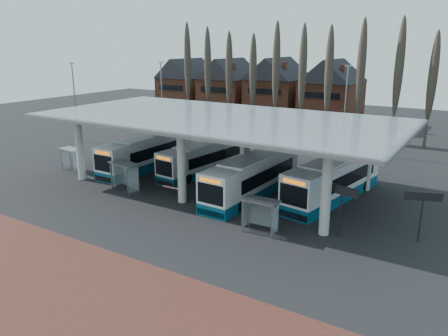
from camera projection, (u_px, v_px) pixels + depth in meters
The scene contains 18 objects.
ground at pixel (163, 211), 33.81m from camera, with size 140.00×140.00×0.00m, color black.
brick_strip at pixel (24, 280), 23.99m from camera, with size 70.00×10.00×0.03m, color #582B23.
station_canopy at pixel (218, 123), 38.79m from camera, with size 32.00×16.00×6.34m.
poplar_row at pixel (318, 73), 58.38m from camera, with size 45.10×1.10×14.50m.
townhouse_row at pixel (253, 83), 76.12m from camera, with size 36.80×10.30×12.25m.
lamp_post_a at pixel (162, 98), 59.43m from camera, with size 0.80×0.16×10.17m.
lamp_post_b at pixel (345, 108), 50.57m from camera, with size 0.80×0.16×10.17m.
lamp_post_d at pixel (75, 101), 56.94m from camera, with size 0.80×0.16×10.17m.
bus_0 at pixel (148, 153), 45.31m from camera, with size 2.69×12.26×3.40m.
bus_1 at pixel (204, 158), 43.57m from camera, with size 3.57×11.36×3.10m.
bus_2 at pixel (253, 177), 37.00m from camera, with size 3.11×12.41×3.42m.
bus_3 at pixel (334, 180), 36.23m from camera, with size 4.60×12.68×3.45m.
shelter_0 at pixel (72, 154), 44.33m from camera, with size 2.64×1.61×2.29m.
shelter_1 at pixel (126, 171), 37.83m from camera, with size 3.05×1.92×2.63m.
shelter_2 at pixel (261, 208), 29.70m from camera, with size 2.59×1.34×2.37m.
info_sign_0 at pixel (341, 194), 28.63m from camera, with size 2.36×0.74×3.58m.
info_sign_1 at pixel (423, 200), 27.89m from camera, with size 2.18×0.96×3.42m.
barrier at pixel (175, 189), 36.35m from camera, with size 2.25×0.64×1.12m.
Camera 1 is at (20.63, -24.37, 12.54)m, focal length 35.00 mm.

